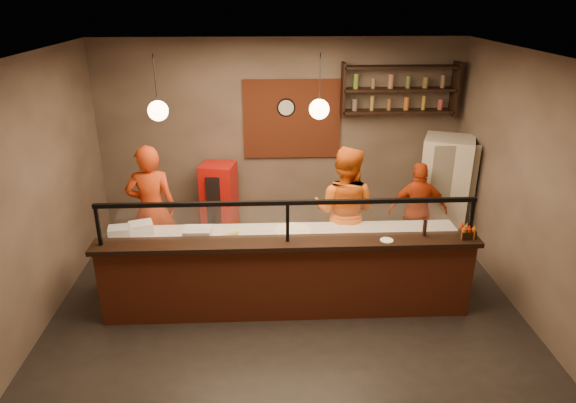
{
  "coord_description": "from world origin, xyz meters",
  "views": [
    {
      "loc": [
        -0.25,
        -5.84,
        3.85
      ],
      "look_at": [
        0.03,
        0.3,
        1.33
      ],
      "focal_mm": 32.0,
      "sensor_mm": 36.0,
      "label": 1
    }
  ],
  "objects_px": {
    "cook_mid": "(344,212)",
    "cook_right": "(418,211)",
    "cook_left": "(152,209)",
    "red_cooler": "(219,200)",
    "condiment_caddy": "(467,234)",
    "pizza_dough": "(293,230)",
    "pepper_mill": "(425,228)",
    "wall_clock": "(286,107)",
    "fridge": "(444,191)"
  },
  "relations": [
    {
      "from": "cook_mid",
      "to": "cook_right",
      "type": "xyz_separation_m",
      "value": [
        1.19,
        0.42,
        -0.19
      ]
    },
    {
      "from": "cook_left",
      "to": "red_cooler",
      "type": "bearing_deg",
      "value": -133.49
    },
    {
      "from": "cook_right",
      "to": "condiment_caddy",
      "type": "relative_size",
      "value": 8.53
    },
    {
      "from": "cook_mid",
      "to": "pizza_dough",
      "type": "xyz_separation_m",
      "value": [
        -0.76,
        -0.48,
        -0.05
      ]
    },
    {
      "from": "cook_left",
      "to": "cook_mid",
      "type": "relative_size",
      "value": 1.0
    },
    {
      "from": "cook_left",
      "to": "cook_right",
      "type": "relative_size",
      "value": 1.25
    },
    {
      "from": "cook_left",
      "to": "cook_mid",
      "type": "bearing_deg",
      "value": 169.3
    },
    {
      "from": "cook_right",
      "to": "pepper_mill",
      "type": "distance_m",
      "value": 1.55
    },
    {
      "from": "cook_mid",
      "to": "red_cooler",
      "type": "distance_m",
      "value": 2.35
    },
    {
      "from": "pepper_mill",
      "to": "cook_left",
      "type": "bearing_deg",
      "value": 160.7
    },
    {
      "from": "wall_clock",
      "to": "cook_left",
      "type": "relative_size",
      "value": 0.16
    },
    {
      "from": "cook_mid",
      "to": "cook_right",
      "type": "height_order",
      "value": "cook_mid"
    },
    {
      "from": "pizza_dough",
      "to": "condiment_caddy",
      "type": "xyz_separation_m",
      "value": [
        2.1,
        -0.62,
        0.2
      ]
    },
    {
      "from": "pepper_mill",
      "to": "red_cooler",
      "type": "bearing_deg",
      "value": 138.79
    },
    {
      "from": "cook_left",
      "to": "condiment_caddy",
      "type": "relative_size",
      "value": 10.65
    },
    {
      "from": "wall_clock",
      "to": "red_cooler",
      "type": "xyz_separation_m",
      "value": [
        -1.13,
        -0.31,
        -1.48
      ]
    },
    {
      "from": "cook_right",
      "to": "pizza_dough",
      "type": "relative_size",
      "value": 3.08
    },
    {
      "from": "cook_left",
      "to": "pizza_dough",
      "type": "bearing_deg",
      "value": 154.4
    },
    {
      "from": "cook_left",
      "to": "pizza_dough",
      "type": "distance_m",
      "value": 2.12
    },
    {
      "from": "cook_right",
      "to": "fridge",
      "type": "xyz_separation_m",
      "value": [
        0.55,
        0.48,
        0.12
      ]
    },
    {
      "from": "fridge",
      "to": "condiment_caddy",
      "type": "xyz_separation_m",
      "value": [
        -0.41,
        -2.01,
        0.23
      ]
    },
    {
      "from": "cook_right",
      "to": "red_cooler",
      "type": "relative_size",
      "value": 1.22
    },
    {
      "from": "cook_left",
      "to": "pepper_mill",
      "type": "height_order",
      "value": "cook_left"
    },
    {
      "from": "red_cooler",
      "to": "cook_right",
      "type": "bearing_deg",
      "value": -4.82
    },
    {
      "from": "cook_left",
      "to": "condiment_caddy",
      "type": "distance_m",
      "value": 4.3
    },
    {
      "from": "wall_clock",
      "to": "cook_left",
      "type": "height_order",
      "value": "wall_clock"
    },
    {
      "from": "cook_right",
      "to": "cook_left",
      "type": "bearing_deg",
      "value": 6.6
    },
    {
      "from": "wall_clock",
      "to": "pizza_dough",
      "type": "height_order",
      "value": "wall_clock"
    },
    {
      "from": "pizza_dough",
      "to": "pepper_mill",
      "type": "xyz_separation_m",
      "value": [
        1.59,
        -0.55,
        0.26
      ]
    },
    {
      "from": "wall_clock",
      "to": "pepper_mill",
      "type": "height_order",
      "value": "wall_clock"
    },
    {
      "from": "red_cooler",
      "to": "condiment_caddy",
      "type": "distance_m",
      "value": 4.09
    },
    {
      "from": "red_cooler",
      "to": "pizza_dough",
      "type": "distance_m",
      "value": 2.17
    },
    {
      "from": "wall_clock",
      "to": "pizza_dough",
      "type": "xyz_separation_m",
      "value": [
        -0.0,
        -2.14,
        -1.19
      ]
    },
    {
      "from": "condiment_caddy",
      "to": "pepper_mill",
      "type": "bearing_deg",
      "value": 171.44
    },
    {
      "from": "wall_clock",
      "to": "fridge",
      "type": "bearing_deg",
      "value": -16.94
    },
    {
      "from": "cook_right",
      "to": "condiment_caddy",
      "type": "height_order",
      "value": "cook_right"
    },
    {
      "from": "red_cooler",
      "to": "condiment_caddy",
      "type": "xyz_separation_m",
      "value": [
        3.23,
        -2.46,
        0.49
      ]
    },
    {
      "from": "condiment_caddy",
      "to": "pepper_mill",
      "type": "distance_m",
      "value": 0.52
    },
    {
      "from": "cook_right",
      "to": "pizza_dough",
      "type": "xyz_separation_m",
      "value": [
        -1.95,
        -0.9,
        0.14
      ]
    },
    {
      "from": "cook_mid",
      "to": "wall_clock",
      "type": "bearing_deg",
      "value": -40.71
    },
    {
      "from": "condiment_caddy",
      "to": "wall_clock",
      "type": "bearing_deg",
      "value": 127.12
    },
    {
      "from": "fridge",
      "to": "condiment_caddy",
      "type": "distance_m",
      "value": 2.06
    },
    {
      "from": "cook_mid",
      "to": "pepper_mill",
      "type": "height_order",
      "value": "cook_mid"
    },
    {
      "from": "wall_clock",
      "to": "red_cooler",
      "type": "bearing_deg",
      "value": -164.7
    },
    {
      "from": "fridge",
      "to": "pepper_mill",
      "type": "relative_size",
      "value": 7.98
    },
    {
      "from": "cook_mid",
      "to": "fridge",
      "type": "bearing_deg",
      "value": -127.94
    },
    {
      "from": "wall_clock",
      "to": "pizza_dough",
      "type": "relative_size",
      "value": 0.61
    },
    {
      "from": "cook_mid",
      "to": "pizza_dough",
      "type": "height_order",
      "value": "cook_mid"
    },
    {
      "from": "cook_left",
      "to": "pizza_dough",
      "type": "relative_size",
      "value": 3.84
    },
    {
      "from": "cook_mid",
      "to": "fridge",
      "type": "xyz_separation_m",
      "value": [
        1.74,
        0.9,
        -0.07
      ]
    }
  ]
}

